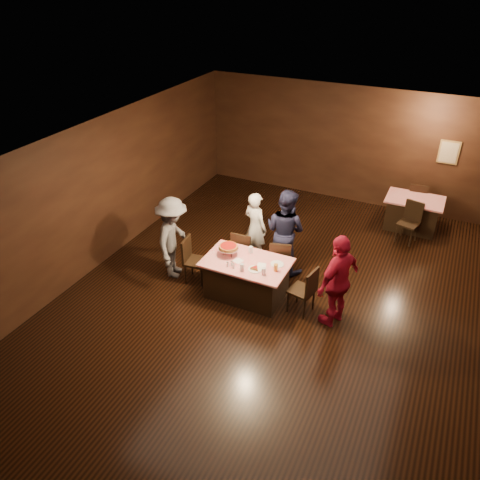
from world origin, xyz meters
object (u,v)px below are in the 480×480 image
at_px(back_table, 412,213).
at_px(chair_back_far, 416,200).
at_px(main_table, 246,278).
at_px(plate_empty, 277,264).
at_px(glass_back, 251,250).
at_px(glass_front_left, 242,267).
at_px(chair_end_left, 196,261).
at_px(glass_amber, 276,268).
at_px(glass_front_right, 264,271).
at_px(chair_far_right, 281,260).
at_px(diner_navy_hoodie, 285,231).
at_px(chair_back_near, 409,223).
at_px(diner_grey_knit, 173,238).
at_px(pizza_stand, 228,247).
at_px(diner_red_shirt, 338,281).
at_px(chair_end_right, 302,290).
at_px(diner_white_jacket, 255,228).

bearing_deg(back_table, chair_back_far, 90.00).
bearing_deg(main_table, plate_empty, 15.26).
xyz_separation_m(back_table, glass_back, (-2.52, -3.79, 0.46)).
bearing_deg(glass_front_left, chair_end_left, 165.38).
distance_m(glass_front_left, glass_amber, 0.60).
xyz_separation_m(back_table, glass_amber, (-1.87, -4.14, 0.46)).
xyz_separation_m(glass_front_right, glass_amber, (0.15, 0.20, 0.00)).
bearing_deg(plate_empty, chair_back_far, 67.07).
distance_m(chair_far_right, diner_navy_hoodie, 0.60).
xyz_separation_m(diner_navy_hoodie, glass_front_left, (-0.27, -1.47, -0.06)).
bearing_deg(glass_front_right, chair_back_near, 60.97).
distance_m(chair_end_left, glass_front_left, 1.24).
xyz_separation_m(diner_grey_knit, pizza_stand, (1.21, 0.04, 0.09)).
bearing_deg(chair_far_right, diner_grey_knit, 5.45).
bearing_deg(diner_red_shirt, chair_back_near, -170.65).
height_order(diner_grey_knit, glass_front_left, diner_grey_knit).
xyz_separation_m(glass_front_left, glass_front_right, (0.40, 0.05, 0.00)).
height_order(back_table, diner_grey_knit, diner_grey_knit).
height_order(chair_end_left, pizza_stand, pizza_stand).
distance_m(back_table, glass_front_left, 5.03).
height_order(chair_far_right, glass_amber, chair_far_right).
distance_m(chair_back_far, glass_front_right, 5.35).
relative_size(main_table, chair_end_right, 1.68).
xyz_separation_m(chair_back_near, glass_amber, (-1.87, -3.44, 0.37)).
bearing_deg(diner_grey_knit, chair_end_left, -105.51).
distance_m(chair_end_left, glass_amber, 1.74).
bearing_deg(glass_back, diner_grey_knit, -169.41).
bearing_deg(chair_back_far, chair_end_left, 48.18).
xyz_separation_m(back_table, chair_back_far, (0.00, 0.60, 0.09)).
bearing_deg(diner_navy_hoodie, chair_far_right, 114.23).
height_order(main_table, diner_red_shirt, diner_red_shirt).
xyz_separation_m(back_table, diner_navy_hoodie, (-2.15, -2.92, 0.51)).
relative_size(chair_far_right, plate_empty, 3.80).
distance_m(chair_far_right, chair_end_left, 1.68).
height_order(chair_back_near, diner_white_jacket, diner_white_jacket).
bearing_deg(diner_grey_knit, main_table, -104.81).
height_order(diner_grey_knit, glass_amber, diner_grey_knit).
bearing_deg(chair_back_near, pizza_stand, -115.86).
height_order(diner_white_jacket, diner_red_shirt, diner_red_shirt).
height_order(chair_back_near, glass_back, chair_back_near).
bearing_deg(diner_grey_knit, glass_front_right, -111.67).
distance_m(diner_navy_hoodie, diner_red_shirt, 1.85).
distance_m(chair_far_right, glass_amber, 0.90).
relative_size(chair_far_right, diner_grey_knit, 0.55).
xyz_separation_m(chair_back_near, diner_navy_hoodie, (-2.15, -2.22, 0.42)).
relative_size(back_table, chair_end_right, 1.37).
height_order(main_table, glass_front_left, glass_front_left).
bearing_deg(pizza_stand, back_table, 54.61).
height_order(diner_grey_knit, glass_front_right, diner_grey_knit).
distance_m(diner_red_shirt, glass_amber, 1.13).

